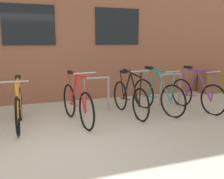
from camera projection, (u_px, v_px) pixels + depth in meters
ground_plane at (46, 151)px, 3.87m from camera, size 42.00×42.00×0.00m
storefront_building at (23, 8)px, 9.84m from camera, size 28.00×7.72×5.81m
bike_rack at (54, 93)px, 5.67m from camera, size 6.62×0.05×0.82m
bicycle_teal at (157, 95)px, 5.96m from camera, size 0.55×1.67×1.07m
bicycle_orange at (19, 107)px, 4.94m from camera, size 0.44×1.69×0.98m
bicycle_black at (130, 98)px, 5.76m from camera, size 0.44×1.72×1.07m
bicycle_red at (77, 103)px, 5.19m from camera, size 0.44×1.74×1.09m
bicycle_purple at (196, 94)px, 6.16m from camera, size 0.45×1.69×1.06m
planter_box at (211, 83)px, 8.32m from camera, size 0.70×0.44×0.60m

